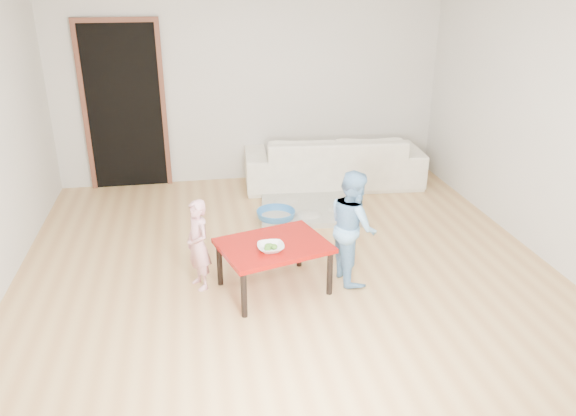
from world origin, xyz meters
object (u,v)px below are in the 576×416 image
object	(u,v)px
sofa	(333,160)
basin	(276,216)
child_blue	(353,226)
child_pink	(198,245)
red_table	(274,267)
bowl	(271,248)

from	to	relation	value
sofa	basin	bearing A→B (deg)	54.01
basin	child_blue	bearing A→B (deg)	-70.57
sofa	child_pink	world-z (taller)	child_pink
sofa	basin	world-z (taller)	sofa
sofa	red_table	bearing A→B (deg)	69.48
sofa	child_blue	size ratio (longest dim) A/B	2.21
red_table	child_blue	world-z (taller)	child_blue
sofa	bowl	distance (m)	2.92
child_blue	basin	distance (m)	1.51
sofa	bowl	size ratio (longest dim) A/B	10.18
bowl	basin	world-z (taller)	bowl
bowl	child_blue	xyz separation A→B (m)	(0.77, 0.20, 0.04)
sofa	basin	xyz separation A→B (m)	(-0.93, -1.09, -0.27)
child_pink	basin	xyz separation A→B (m)	(0.88, 1.27, -0.34)
red_table	basin	distance (m)	1.46
sofa	child_blue	distance (m)	2.50
red_table	child_pink	bearing A→B (deg)	165.55
basin	sofa	bearing A→B (deg)	49.55
red_table	basin	bearing A→B (deg)	80.29
child_blue	basin	world-z (taller)	child_blue
bowl	child_pink	world-z (taller)	child_pink
sofa	basin	distance (m)	1.46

